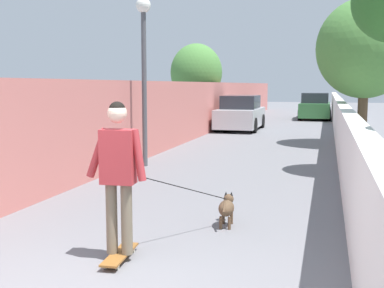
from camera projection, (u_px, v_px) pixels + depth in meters
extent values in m
plane|color=slate|center=(264.00, 140.00, 17.79)|extent=(80.00, 80.00, 0.00)
cube|color=#CC726B|center=(179.00, 113.00, 16.47)|extent=(48.00, 0.30, 2.12)
cube|color=white|center=(341.00, 127.00, 15.08)|extent=(48.00, 0.30, 1.43)
cylinder|color=brown|center=(362.00, 112.00, 15.80)|extent=(0.32, 0.32, 2.25)
ellipsoid|color=#4C843D|center=(365.00, 48.00, 15.55)|extent=(3.12, 3.12, 3.23)
cylinder|color=brown|center=(196.00, 107.00, 23.51)|extent=(0.28, 0.28, 1.85)
ellipsoid|color=#4C843D|center=(196.00, 72.00, 23.31)|extent=(2.50, 2.50, 2.78)
cylinder|color=#4C4C51|center=(144.00, 90.00, 11.80)|extent=(0.12, 0.12, 3.76)
sphere|color=silver|center=(143.00, 5.00, 11.55)|extent=(0.36, 0.36, 0.36)
cube|color=brown|center=(120.00, 254.00, 5.56)|extent=(0.81, 0.26, 0.02)
cylinder|color=beige|center=(122.00, 249.00, 5.85)|extent=(0.06, 0.03, 0.06)
cylinder|color=beige|center=(133.00, 250.00, 5.82)|extent=(0.06, 0.03, 0.06)
cylinder|color=beige|center=(105.00, 266.00, 5.30)|extent=(0.06, 0.03, 0.06)
cylinder|color=beige|center=(117.00, 267.00, 5.28)|extent=(0.06, 0.03, 0.06)
cylinder|color=#726651|center=(112.00, 218.00, 5.52)|extent=(0.14, 0.14, 0.82)
cylinder|color=#726651|center=(127.00, 219.00, 5.49)|extent=(0.14, 0.14, 0.82)
cube|color=#B23338|center=(118.00, 157.00, 5.42)|extent=(0.25, 0.40, 0.62)
cylinder|color=#B23338|center=(98.00, 153.00, 5.46)|extent=(0.11, 0.29, 0.58)
cylinder|color=#B23338|center=(138.00, 155.00, 5.37)|extent=(0.10, 0.18, 0.59)
sphere|color=beige|center=(117.00, 113.00, 5.36)|extent=(0.22, 0.22, 0.22)
sphere|color=black|center=(117.00, 110.00, 5.35)|extent=(0.19, 0.19, 0.19)
ellipsoid|color=brown|center=(226.00, 208.00, 6.86)|extent=(0.45, 0.25, 0.22)
sphere|color=brown|center=(229.00, 199.00, 7.12)|extent=(0.15, 0.15, 0.15)
cone|color=black|center=(226.00, 193.00, 7.12)|extent=(0.05, 0.05, 0.06)
cone|color=black|center=(231.00, 194.00, 7.10)|extent=(0.05, 0.05, 0.06)
cylinder|color=brown|center=(223.00, 217.00, 7.03)|extent=(0.04, 0.04, 0.18)
cylinder|color=brown|center=(231.00, 218.00, 7.01)|extent=(0.04, 0.04, 0.18)
cylinder|color=brown|center=(221.00, 223.00, 6.76)|extent=(0.04, 0.04, 0.18)
cylinder|color=brown|center=(229.00, 223.00, 6.74)|extent=(0.04, 0.04, 0.18)
cylinder|color=brown|center=(224.00, 207.00, 6.59)|extent=(0.14, 0.04, 0.13)
cylinder|color=black|center=(179.00, 187.00, 6.14)|extent=(1.66, 0.92, 0.66)
cube|color=silver|center=(241.00, 117.00, 21.59)|extent=(4.01, 1.70, 0.80)
cube|color=#262B33|center=(241.00, 102.00, 21.51)|extent=(2.09, 1.50, 0.60)
cylinder|color=black|center=(229.00, 120.00, 23.02)|extent=(0.64, 0.22, 0.64)
cylinder|color=black|center=(262.00, 121.00, 22.60)|extent=(0.64, 0.22, 0.64)
cylinder|color=black|center=(217.00, 125.00, 20.65)|extent=(0.64, 0.22, 0.64)
cylinder|color=black|center=(254.00, 125.00, 20.22)|extent=(0.64, 0.22, 0.64)
cube|color=#336B38|center=(315.00, 109.00, 28.49)|extent=(4.38, 1.70, 0.80)
cube|color=#262B33|center=(315.00, 98.00, 28.41)|extent=(2.28, 1.50, 0.60)
cylinder|color=black|center=(302.00, 112.00, 30.03)|extent=(0.64, 0.22, 0.64)
cylinder|color=black|center=(329.00, 112.00, 29.60)|extent=(0.64, 0.22, 0.64)
cylinder|color=black|center=(300.00, 115.00, 27.43)|extent=(0.64, 0.22, 0.64)
cylinder|color=black|center=(329.00, 115.00, 27.01)|extent=(0.64, 0.22, 0.64)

